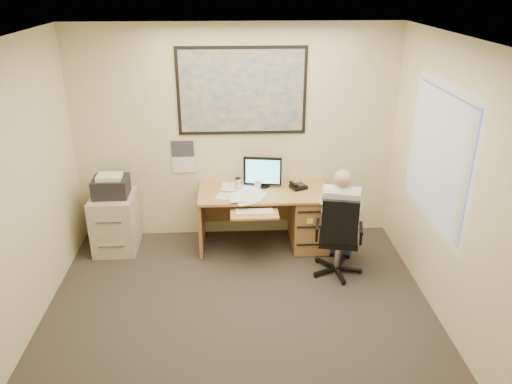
{
  "coord_description": "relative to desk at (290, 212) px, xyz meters",
  "views": [
    {
      "loc": [
        -0.05,
        -3.72,
        3.19
      ],
      "look_at": [
        0.21,
        1.3,
        0.99
      ],
      "focal_mm": 35.0,
      "sensor_mm": 36.0,
      "label": 1
    }
  ],
  "objects": [
    {
      "name": "room_shell",
      "position": [
        -0.67,
        -1.9,
        0.91
      ],
      "size": [
        4.0,
        4.5,
        2.7
      ],
      "color": "#332D27",
      "rests_on": "ground"
    },
    {
      "name": "desk",
      "position": [
        0.0,
        0.0,
        0.0
      ],
      "size": [
        1.6,
        0.97,
        1.13
      ],
      "color": "tan",
      "rests_on": "ground"
    },
    {
      "name": "world_map",
      "position": [
        -0.58,
        0.33,
        1.46
      ],
      "size": [
        1.56,
        0.03,
        1.06
      ],
      "primitive_type": "cube",
      "color": "#1E4C93",
      "rests_on": "room_shell"
    },
    {
      "name": "wall_calendar",
      "position": [
        -1.33,
        0.34,
        0.64
      ],
      "size": [
        0.28,
        0.01,
        0.42
      ],
      "primitive_type": "cube",
      "color": "white",
      "rests_on": "room_shell"
    },
    {
      "name": "window_blinds",
      "position": [
        1.3,
        -1.1,
        1.11
      ],
      "size": [
        0.06,
        1.4,
        1.3
      ],
      "primitive_type": null,
      "color": "beige",
      "rests_on": "room_shell"
    },
    {
      "name": "filing_cabinet",
      "position": [
        -2.18,
        -0.0,
        -0.01
      ],
      "size": [
        0.52,
        0.63,
        1.0
      ],
      "rotation": [
        0.0,
        0.0,
        0.02
      ],
      "color": "#C2B39C",
      "rests_on": "ground"
    },
    {
      "name": "office_chair",
      "position": [
        0.48,
        -0.75,
        -0.15
      ],
      "size": [
        0.71,
        0.71,
        1.0
      ],
      "rotation": [
        0.0,
        0.0,
        -0.21
      ],
      "color": "black",
      "rests_on": "ground"
    },
    {
      "name": "person",
      "position": [
        0.47,
        -0.67,
        0.19
      ],
      "size": [
        0.71,
        0.86,
        1.26
      ],
      "primitive_type": null,
      "rotation": [
        0.0,
        0.0,
        -0.28
      ],
      "color": "silver",
      "rests_on": "office_chair"
    }
  ]
}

